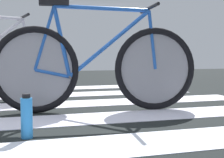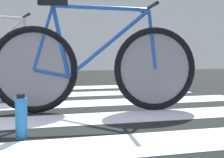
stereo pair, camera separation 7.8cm
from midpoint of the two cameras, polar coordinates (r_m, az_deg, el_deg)
name	(u,v)px [view 2 (the right image)]	position (r m, az deg, el deg)	size (l,w,h in m)	color
bicycle_1_of_3	(96,66)	(2.74, -2.10, 2.29)	(1.73, 0.52, 0.93)	black
water_bottle	(21,117)	(1.94, -14.46, -6.45)	(0.07, 0.07, 0.26)	#2D8BE2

